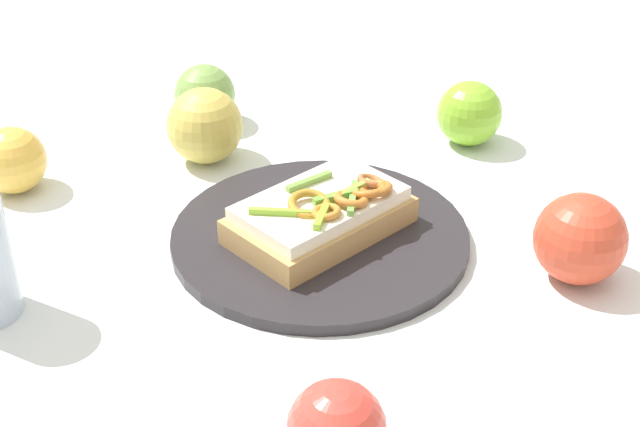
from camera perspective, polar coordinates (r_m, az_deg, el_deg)
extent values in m
plane|color=silver|center=(0.85, 0.00, -1.82)|extent=(2.00, 2.00, 0.00)
cylinder|color=#282529|center=(0.85, 0.00, -1.49)|extent=(0.28, 0.28, 0.01)
cube|color=tan|center=(0.84, 0.00, -0.45)|extent=(0.19, 0.17, 0.02)
cube|color=#F3EBCD|center=(0.83, 0.00, 0.65)|extent=(0.18, 0.16, 0.01)
torus|color=#C5772E|center=(0.82, 1.97, 0.93)|extent=(0.03, 0.03, 0.02)
torus|color=#C57E2E|center=(0.80, 0.73, 0.15)|extent=(0.03, 0.03, 0.01)
torus|color=#B38027|center=(0.81, -0.69, 0.59)|extent=(0.06, 0.06, 0.02)
torus|color=#AD6725|center=(0.83, 3.50, 1.65)|extent=(0.04, 0.04, 0.02)
torus|color=#B46839|center=(0.85, 3.22, 2.10)|extent=(0.03, 0.03, 0.02)
torus|color=#C56D26|center=(0.84, 2.93, 1.68)|extent=(0.05, 0.05, 0.02)
cube|color=#87BB33|center=(0.80, -2.58, 0.09)|extent=(0.05, 0.02, 0.01)
cube|color=#6CAC3A|center=(0.82, 1.01, 1.05)|extent=(0.04, 0.02, 0.01)
cube|color=#8BAA3F|center=(0.83, 1.97, 1.53)|extent=(0.04, 0.03, 0.01)
cube|color=#70AA4A|center=(0.82, 2.09, 1.01)|extent=(0.02, 0.06, 0.01)
cube|color=#709E41|center=(0.84, -0.70, 2.04)|extent=(0.05, 0.03, 0.01)
cube|color=#87BB2F|center=(0.79, 0.09, -0.21)|extent=(0.02, 0.04, 0.01)
sphere|color=gold|center=(0.98, -7.33, 5.55)|extent=(0.09, 0.09, 0.08)
sphere|color=#7FBC2D|center=(1.03, 9.47, 6.29)|extent=(0.08, 0.08, 0.07)
sphere|color=gold|center=(0.97, -18.94, 3.22)|extent=(0.10, 0.10, 0.07)
sphere|color=#769F4D|center=(1.07, -7.33, 7.49)|extent=(0.10, 0.10, 0.07)
sphere|color=#C64129|center=(0.81, 16.18, -1.55)|extent=(0.09, 0.09, 0.08)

